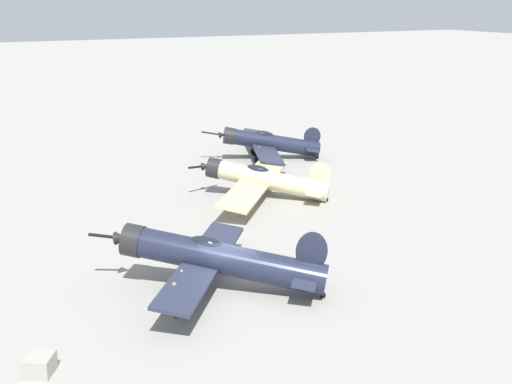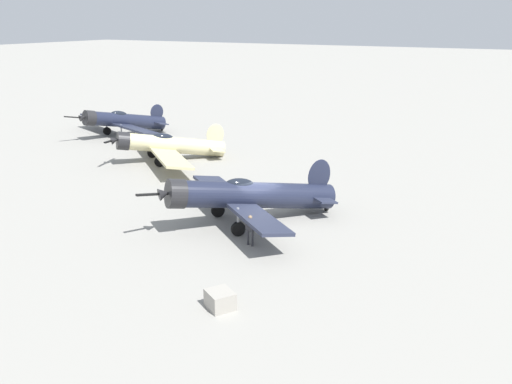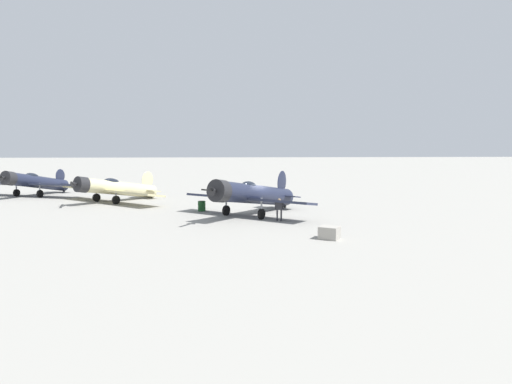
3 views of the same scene
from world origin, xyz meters
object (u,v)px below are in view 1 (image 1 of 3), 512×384
airplane_mid_apron (262,179)px  ground_crew_mechanic (175,296)px  fuel_drum (228,247)px  airplane_foreground (216,258)px  equipment_crate (40,365)px  airplane_far_line (268,142)px

airplane_mid_apron → ground_crew_mechanic: airplane_mid_apron is taller
ground_crew_mechanic → fuel_drum: 7.97m
airplane_foreground → equipment_crate: size_ratio=7.08×
airplane_foreground → fuel_drum: (2.55, 4.10, -1.23)m
ground_crew_mechanic → airplane_mid_apron: bearing=-118.5°
airplane_foreground → airplane_mid_apron: size_ratio=0.88×
airplane_mid_apron → airplane_far_line: 11.66m
airplane_mid_apron → ground_crew_mechanic: size_ratio=7.03×
airplane_foreground → ground_crew_mechanic: bearing=69.7°
ground_crew_mechanic → fuel_drum: size_ratio=1.96×
airplane_far_line → equipment_crate: bearing=68.9°
airplane_far_line → ground_crew_mechanic: 30.65m
ground_crew_mechanic → equipment_crate: (-6.26, -2.13, -0.63)m
equipment_crate → fuel_drum: (11.64, 7.98, 0.05)m
airplane_foreground → ground_crew_mechanic: (-2.83, -1.75, -0.65)m
fuel_drum → ground_crew_mechanic: bearing=-132.6°
ground_crew_mechanic → fuel_drum: bearing=-121.3°
ground_crew_mechanic → airplane_far_line: bearing=-114.9°
equipment_crate → airplane_foreground: bearing=23.1°
airplane_foreground → airplane_far_line: (15.26, 22.98, -0.12)m
airplane_mid_apron → ground_crew_mechanic: (-12.20, -14.67, -0.33)m
airplane_far_line → equipment_crate: (-24.35, -26.86, -1.17)m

